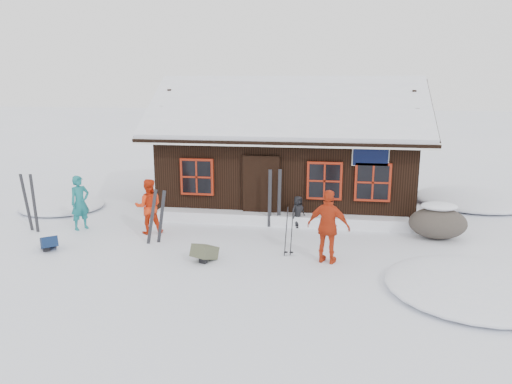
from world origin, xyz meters
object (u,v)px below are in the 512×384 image
at_px(skier_orange_right, 329,227).
at_px(boulder, 438,222).
at_px(ski_pair_left, 157,217).
at_px(backpack_blue, 49,245).
at_px(skier_teal, 80,203).
at_px(ski_poles, 289,232).
at_px(skier_crouched, 298,211).
at_px(skier_orange_left, 149,206).
at_px(backpack_olive, 205,255).

relative_size(skier_orange_right, boulder, 1.14).
height_order(skier_orange_right, ski_pair_left, skier_orange_right).
bearing_deg(boulder, ski_pair_left, -167.82).
relative_size(boulder, backpack_blue, 3.08).
bearing_deg(skier_teal, ski_poles, -67.92).
height_order(skier_teal, ski_poles, skier_teal).
relative_size(ski_pair_left, backpack_blue, 2.99).
height_order(skier_teal, skier_crouched, skier_teal).
xyz_separation_m(skier_orange_left, ski_pair_left, (0.53, -0.82, -0.07)).
bearing_deg(ski_poles, skier_teal, 168.31).
relative_size(skier_crouched, boulder, 0.60).
distance_m(ski_pair_left, ski_poles, 3.58).
xyz_separation_m(ski_pair_left, ski_poles, (3.56, -0.41, -0.11)).
relative_size(skier_teal, boulder, 1.02).
distance_m(ski_poles, backpack_olive, 2.14).
bearing_deg(backpack_olive, ski_pair_left, 169.49).
xyz_separation_m(boulder, ski_poles, (-3.92, -2.02, 0.14)).
distance_m(skier_crouched, ski_poles, 2.50).
distance_m(skier_orange_left, backpack_olive, 2.94).
height_order(ski_pair_left, backpack_olive, ski_pair_left).
bearing_deg(skier_crouched, skier_orange_left, 152.90).
bearing_deg(backpack_olive, skier_crouched, 82.40).
xyz_separation_m(skier_orange_left, backpack_olive, (2.12, -1.93, -0.63)).
distance_m(backpack_blue, backpack_olive, 4.16).
relative_size(skier_orange_right, ski_pair_left, 1.17).
relative_size(ski_poles, backpack_olive, 2.23).
bearing_deg(backpack_olive, backpack_blue, -157.63).
relative_size(skier_teal, backpack_olive, 2.77).
bearing_deg(backpack_blue, backpack_olive, -40.71).
xyz_separation_m(skier_teal, skier_orange_right, (7.16, -1.63, 0.09)).
bearing_deg(backpack_blue, skier_teal, 53.67).
relative_size(skier_orange_right, backpack_olive, 3.10).
bearing_deg(boulder, backpack_olive, -155.14).
distance_m(boulder, ski_poles, 4.42).
xyz_separation_m(skier_orange_right, boulder, (2.96, 2.37, -0.43)).
xyz_separation_m(ski_poles, backpack_olive, (-1.97, -0.71, -0.44)).
relative_size(skier_orange_left, ski_poles, 1.23).
distance_m(skier_orange_left, boulder, 8.06).
relative_size(skier_orange_left, boulder, 1.01).
bearing_deg(skier_orange_right, backpack_blue, 17.79).
xyz_separation_m(skier_teal, skier_orange_left, (2.11, -0.06, -0.01)).
bearing_deg(ski_pair_left, skier_crouched, 22.92).
relative_size(ski_pair_left, ski_poles, 1.19).
bearing_deg(boulder, skier_teal, -175.81).
bearing_deg(skier_crouched, ski_poles, -135.06).
height_order(boulder, backpack_blue, boulder).
relative_size(skier_crouched, backpack_olive, 1.64).
xyz_separation_m(skier_orange_right, ski_poles, (-0.97, 0.35, -0.29)).
height_order(skier_orange_right, backpack_olive, skier_orange_right).
relative_size(skier_orange_left, backpack_blue, 3.10).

